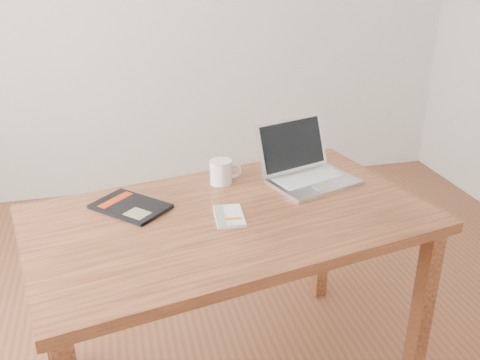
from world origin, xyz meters
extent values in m
cube|color=brown|center=(-0.01, 0.06, 0.73)|extent=(1.51, 1.05, 0.04)
cube|color=brown|center=(0.67, -0.14, 0.35)|extent=(0.07, 0.07, 0.71)
cube|color=brown|center=(-0.70, 0.26, 0.35)|extent=(0.07, 0.07, 0.71)
cube|color=brown|center=(0.54, 0.51, 0.35)|extent=(0.07, 0.07, 0.71)
cube|color=silver|center=(-0.02, 0.03, 0.76)|extent=(0.11, 0.17, 0.01)
cube|color=white|center=(-0.02, 0.03, 0.76)|extent=(0.11, 0.16, 0.01)
cube|color=gray|center=(-0.06, 0.04, 0.76)|extent=(0.05, 0.16, 0.00)
cube|color=#D15C0E|center=(-0.02, 0.00, 0.76)|extent=(0.05, 0.02, 0.00)
cube|color=black|center=(-0.35, 0.19, 0.76)|extent=(0.30, 0.31, 0.01)
cube|color=#B1290C|center=(-0.40, 0.24, 0.76)|extent=(0.13, 0.13, 0.00)
cube|color=gray|center=(-0.33, 0.12, 0.76)|extent=(0.10, 0.10, 0.00)
cube|color=silver|center=(0.36, 0.23, 0.76)|extent=(0.38, 0.32, 0.01)
cube|color=silver|center=(0.36, 0.26, 0.77)|extent=(0.30, 0.20, 0.00)
cube|color=#BCBCC1|center=(0.39, 0.17, 0.77)|extent=(0.11, 0.08, 0.00)
cube|color=silver|center=(0.32, 0.37, 0.87)|extent=(0.33, 0.17, 0.21)
cube|color=black|center=(0.32, 0.37, 0.87)|extent=(0.30, 0.15, 0.18)
cylinder|color=white|center=(0.01, 0.33, 0.80)|extent=(0.09, 0.09, 0.09)
cylinder|color=black|center=(0.01, 0.33, 0.84)|extent=(0.07, 0.07, 0.01)
torus|color=white|center=(0.06, 0.33, 0.80)|extent=(0.07, 0.02, 0.06)
camera|label=1|loc=(-0.38, -1.56, 1.62)|focal=40.00mm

